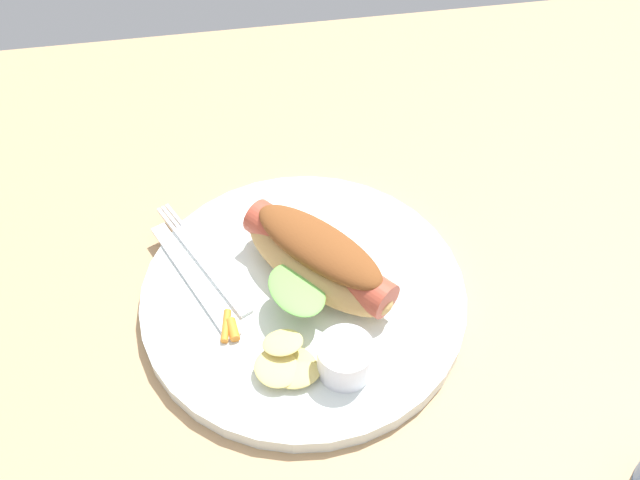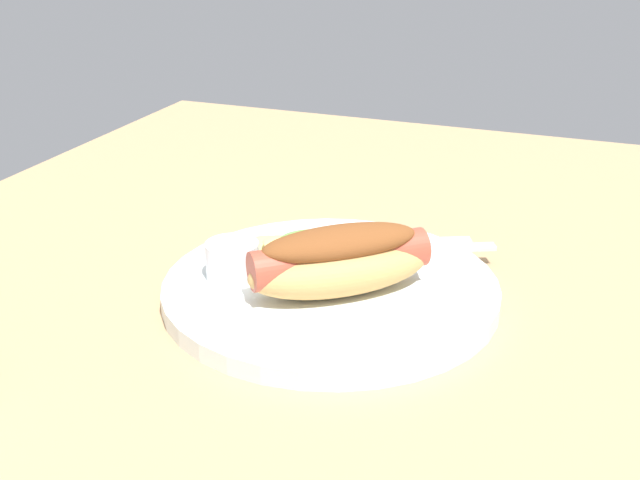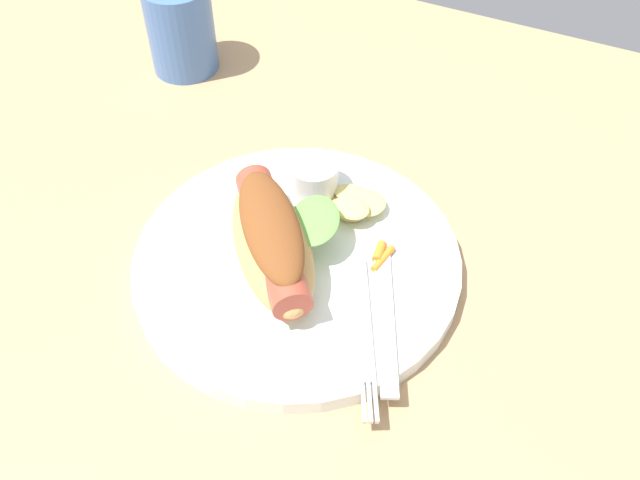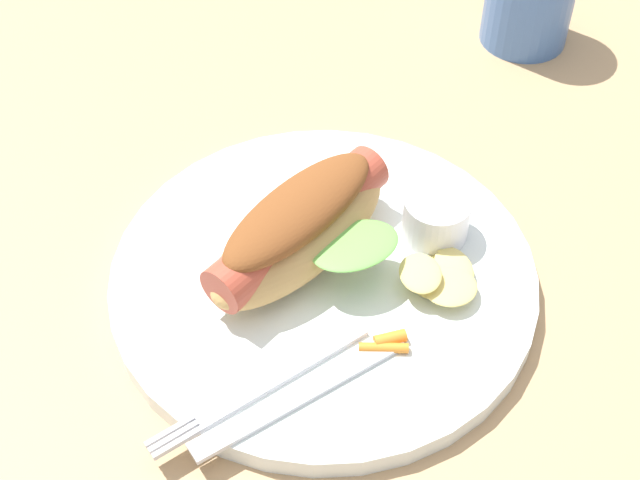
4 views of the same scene
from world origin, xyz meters
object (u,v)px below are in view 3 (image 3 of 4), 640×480
at_px(hot_dog, 273,239).
at_px(drinking_cup, 181,28).
at_px(knife, 385,317).
at_px(carrot_garnish, 382,254).
at_px(sauce_ramekin, 316,178).
at_px(chips_pile, 356,203).
at_px(plate, 297,262).
at_px(fork, 364,331).

bearing_deg(hot_dog, drinking_cup, -174.81).
relative_size(knife, carrot_garnish, 4.65).
height_order(sauce_ramekin, carrot_garnish, sauce_ramekin).
bearing_deg(chips_pile, carrot_garnish, 135.46).
distance_m(hot_dog, chips_pile, 0.10).
bearing_deg(knife, plate, -131.30).
distance_m(plate, drinking_cup, 0.34).
bearing_deg(chips_pile, plate, 72.35).
bearing_deg(carrot_garnish, knife, 114.67).
bearing_deg(drinking_cup, sauce_ramekin, 149.58).
xyz_separation_m(fork, knife, (-0.01, -0.02, -0.00)).
height_order(fork, drinking_cup, drinking_cup).
bearing_deg(fork, hot_dog, -136.02).
distance_m(fork, knife, 0.02).
bearing_deg(plate, knife, 163.16).
bearing_deg(hot_dog, carrot_garnish, 77.33).
bearing_deg(chips_pile, sauce_ramekin, -9.92).
bearing_deg(knife, fork, -52.70).
distance_m(knife, drinking_cup, 0.43).
xyz_separation_m(fork, carrot_garnish, (0.02, -0.08, 0.00)).
xyz_separation_m(sauce_ramekin, chips_pile, (-0.04, 0.01, -0.01)).
relative_size(plate, hot_dog, 1.81).
distance_m(plate, sauce_ramekin, 0.09).
height_order(chips_pile, carrot_garnish, chips_pile).
height_order(fork, chips_pile, chips_pile).
distance_m(chips_pile, carrot_garnish, 0.06).
bearing_deg(plate, chips_pile, -107.65).
relative_size(plate, fork, 2.03).
bearing_deg(hot_dog, plate, 89.45).
distance_m(fork, chips_pile, 0.14).
bearing_deg(knife, carrot_garnish, -179.79).
distance_m(hot_dog, drinking_cup, 0.33).
height_order(plate, hot_dog, hot_dog).
bearing_deg(hot_dog, fork, 29.85).
height_order(sauce_ramekin, knife, sauce_ramekin).
height_order(fork, knife, same).
bearing_deg(sauce_ramekin, carrot_garnish, 149.92).
height_order(plate, fork, fork).
xyz_separation_m(carrot_garnish, drinking_cup, (0.32, -0.19, 0.03)).
xyz_separation_m(plate, fork, (-0.08, 0.05, 0.01)).
distance_m(fork, drinking_cup, 0.43).
bearing_deg(fork, sauce_ramekin, -167.84).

